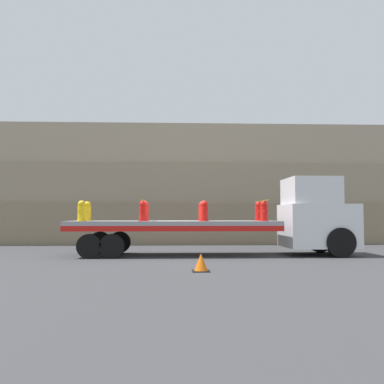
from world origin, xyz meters
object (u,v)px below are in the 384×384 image
at_px(fire_hydrant_yellow_near_0, 82,211).
at_px(fire_hydrant_red_far_1, 145,211).
at_px(fire_hydrant_red_near_1, 143,211).
at_px(fire_hydrant_red_near_2, 204,211).
at_px(fire_hydrant_yellow_far_0, 87,211).
at_px(flatbed_trailer, 159,228).
at_px(traffic_cone, 201,263).
at_px(truck_cab, 318,217).
at_px(fire_hydrant_red_near_3, 264,211).
at_px(fire_hydrant_red_far_2, 202,211).
at_px(fire_hydrant_red_far_3, 259,211).

relative_size(fire_hydrant_yellow_near_0, fire_hydrant_red_far_1, 1.00).
height_order(fire_hydrant_red_near_1, fire_hydrant_red_near_2, same).
bearing_deg(fire_hydrant_yellow_near_0, fire_hydrant_yellow_far_0, 90.00).
bearing_deg(fire_hydrant_red_near_1, flatbed_trailer, 41.66).
bearing_deg(traffic_cone, truck_cab, 44.12).
distance_m(truck_cab, fire_hydrant_red_near_1, 6.94).
height_order(truck_cab, fire_hydrant_yellow_far_0, truck_cab).
xyz_separation_m(fire_hydrant_red_near_1, fire_hydrant_red_near_2, (2.31, 0.00, 0.00)).
bearing_deg(fire_hydrant_red_near_2, fire_hydrant_red_far_1, 155.22).
height_order(fire_hydrant_yellow_near_0, fire_hydrant_red_near_3, same).
relative_size(truck_cab, flatbed_trailer, 0.37).
xyz_separation_m(fire_hydrant_yellow_far_0, fire_hydrant_red_near_1, (2.31, -1.07, 0.00)).
bearing_deg(flatbed_trailer, fire_hydrant_yellow_near_0, -169.61).
xyz_separation_m(fire_hydrant_yellow_far_0, traffic_cone, (4.24, -5.37, -1.48)).
bearing_deg(fire_hydrant_red_far_1, fire_hydrant_red_far_2, 0.00).
distance_m(truck_cab, fire_hydrant_yellow_far_0, 9.24).
height_order(fire_hydrant_red_far_2, fire_hydrant_red_far_3, same).
xyz_separation_m(fire_hydrant_yellow_near_0, fire_hydrant_red_far_3, (6.94, 1.07, 0.00)).
bearing_deg(fire_hydrant_red_near_3, fire_hydrant_red_far_3, 90.00).
distance_m(fire_hydrant_yellow_near_0, fire_hydrant_red_near_1, 2.31).
height_order(fire_hydrant_red_near_2, fire_hydrant_red_near_3, same).
xyz_separation_m(fire_hydrant_red_far_1, traffic_cone, (1.93, -5.37, -1.48)).
distance_m(fire_hydrant_yellow_far_0, fire_hydrant_red_far_3, 6.94).
bearing_deg(fire_hydrant_red_far_3, fire_hydrant_yellow_near_0, -171.25).
bearing_deg(fire_hydrant_red_near_2, fire_hydrant_yellow_near_0, 180.00).
bearing_deg(fire_hydrant_red_far_2, fire_hydrant_yellow_far_0, 180.00).
height_order(flatbed_trailer, fire_hydrant_red_near_1, fire_hydrant_red_near_1).
relative_size(truck_cab, fire_hydrant_red_near_2, 3.91).
height_order(fire_hydrant_red_near_2, fire_hydrant_red_far_3, same).
distance_m(flatbed_trailer, fire_hydrant_yellow_far_0, 3.03).
xyz_separation_m(flatbed_trailer, fire_hydrant_red_far_1, (-0.60, 0.53, 0.64)).
distance_m(fire_hydrant_red_near_2, fire_hydrant_red_near_3, 2.31).
relative_size(flatbed_trailer, traffic_cone, 16.39).
xyz_separation_m(truck_cab, fire_hydrant_yellow_near_0, (-9.22, -0.53, 0.22)).
bearing_deg(truck_cab, traffic_cone, -135.88).
bearing_deg(traffic_cone, fire_hydrant_red_far_1, 109.76).
distance_m(truck_cab, fire_hydrant_red_far_3, 2.36).
xyz_separation_m(fire_hydrant_red_near_3, fire_hydrant_red_far_3, (0.00, 1.07, 0.00)).
distance_m(fire_hydrant_red_far_3, traffic_cone, 6.18).
distance_m(fire_hydrant_red_near_1, fire_hydrant_red_far_1, 1.07).
relative_size(fire_hydrant_red_near_2, fire_hydrant_red_near_3, 1.00).
bearing_deg(fire_hydrant_yellow_far_0, fire_hydrant_red_near_3, -8.75).
relative_size(fire_hydrant_yellow_near_0, fire_hydrant_red_far_3, 1.00).
relative_size(fire_hydrant_yellow_far_0, fire_hydrant_red_far_2, 1.00).
relative_size(fire_hydrant_red_far_2, traffic_cone, 1.57).
bearing_deg(fire_hydrant_yellow_near_0, fire_hydrant_red_near_2, 0.00).
distance_m(fire_hydrant_yellow_near_0, fire_hydrant_red_far_1, 2.55).
distance_m(fire_hydrant_yellow_near_0, fire_hydrant_red_near_3, 6.94).
xyz_separation_m(fire_hydrant_red_far_2, traffic_cone, (-0.38, -5.37, -1.48)).
xyz_separation_m(fire_hydrant_red_near_2, traffic_cone, (-0.38, -4.30, -1.48)).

